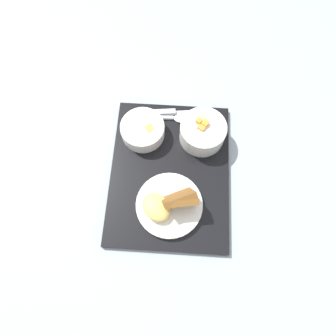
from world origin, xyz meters
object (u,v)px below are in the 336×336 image
Objects in this scene: bowl_salad at (201,132)px; knife at (166,112)px; plate_main at (167,204)px; bowl_soup at (141,130)px; spoon at (174,118)px.

bowl_salad is 0.13m from knife.
bowl_salad is 0.73× the size of plate_main.
bowl_salad reaches higher than bowl_soup.
bowl_soup is 0.87× the size of spoon.
bowl_soup is at bearing -160.06° from plate_main.
bowl_soup is 0.71× the size of knife.
bowl_salad is 0.90× the size of spoon.
bowl_soup is (-0.01, -0.16, -0.01)m from bowl_salad.
knife reaches higher than spoon.
knife is at bearing -178.52° from plate_main.
plate_main is 0.26m from spoon.
spoon is at bearing -128.12° from bowl_salad.
knife is (-0.07, -0.10, -0.03)m from bowl_salad.
bowl_soup reaches higher than knife.
bowl_salad is 0.22m from plate_main.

